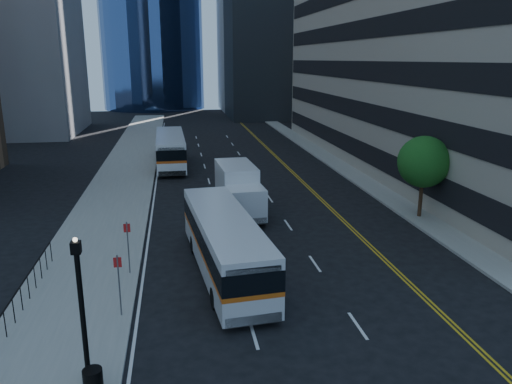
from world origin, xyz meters
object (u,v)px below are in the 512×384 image
Objects in this scene: lamp_post at (81,304)px; bus_rear at (170,149)px; street_tree at (424,162)px; trash_can at (93,383)px; box_truck at (239,189)px; bus_front at (224,243)px.

lamp_post reaches higher than bus_rear.
trash_can is at bearing -140.09° from street_tree.
bus_rear is at bearing 102.18° from box_truck.
bus_rear is (-2.60, 25.20, 0.08)m from bus_front.
lamp_post is 0.41× the size of bus_front.
bus_rear is at bearing 86.39° from trash_can.
trash_can is (-2.12, -33.58, -1.03)m from bus_rear.
lamp_post reaches higher than trash_can.
street_tree is at bearing 39.91° from trash_can.
lamp_post reaches higher than box_truck.
street_tree is at bearing 37.87° from lamp_post.
street_tree is at bearing -17.44° from box_truck.
street_tree is 0.44× the size of bus_rear.
street_tree is 22.82m from lamp_post.
bus_front is at bearing -104.58° from box_truck.
lamp_post is at bearing 109.09° from trash_can.
street_tree is 0.77× the size of box_truck.
bus_rear is 33.66m from trash_can.
street_tree reaches higher than bus_rear.
bus_front is 1.68× the size of box_truck.
bus_front is 9.67m from trash_can.
trash_can is at bearing -70.91° from lamp_post.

